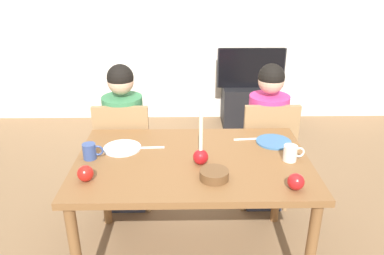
# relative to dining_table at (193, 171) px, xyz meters

# --- Properties ---
(back_wall) EXTENTS (6.40, 0.10, 2.60)m
(back_wall) POSITION_rel_dining_table_xyz_m (0.00, 2.60, 0.63)
(back_wall) COLOR silver
(back_wall) RESTS_ON ground
(dining_table) EXTENTS (1.40, 0.90, 0.75)m
(dining_table) POSITION_rel_dining_table_xyz_m (0.00, 0.00, 0.00)
(dining_table) COLOR brown
(dining_table) RESTS_ON ground
(chair_left) EXTENTS (0.40, 0.40, 0.90)m
(chair_left) POSITION_rel_dining_table_xyz_m (-0.51, 0.61, -0.15)
(chair_left) COLOR #99754C
(chair_left) RESTS_ON ground
(chair_right) EXTENTS (0.40, 0.40, 0.90)m
(chair_right) POSITION_rel_dining_table_xyz_m (0.58, 0.61, -0.15)
(chair_right) COLOR #99754C
(chair_right) RESTS_ON ground
(person_left_child) EXTENTS (0.30, 0.30, 1.17)m
(person_left_child) POSITION_rel_dining_table_xyz_m (-0.51, 0.64, -0.10)
(person_left_child) COLOR #33384C
(person_left_child) RESTS_ON ground
(person_right_child) EXTENTS (0.30, 0.30, 1.17)m
(person_right_child) POSITION_rel_dining_table_xyz_m (0.58, 0.64, -0.10)
(person_right_child) COLOR #33384C
(person_right_child) RESTS_ON ground
(tv_stand) EXTENTS (0.64, 0.40, 0.48)m
(tv_stand) POSITION_rel_dining_table_xyz_m (0.73, 2.30, -0.43)
(tv_stand) COLOR black
(tv_stand) RESTS_ON ground
(tv) EXTENTS (0.79, 0.05, 0.46)m
(tv) POSITION_rel_dining_table_xyz_m (0.73, 2.30, 0.04)
(tv) COLOR black
(tv) RESTS_ON tv_stand
(candle_centerpiece) EXTENTS (0.09, 0.09, 0.33)m
(candle_centerpiece) POSITION_rel_dining_table_xyz_m (0.05, -0.06, 0.15)
(candle_centerpiece) COLOR red
(candle_centerpiece) RESTS_ON dining_table
(plate_left) EXTENTS (0.24, 0.24, 0.01)m
(plate_left) POSITION_rel_dining_table_xyz_m (-0.44, 0.14, 0.09)
(plate_left) COLOR silver
(plate_left) RESTS_ON dining_table
(plate_right) EXTENTS (0.23, 0.23, 0.01)m
(plate_right) POSITION_rel_dining_table_xyz_m (0.54, 0.22, 0.09)
(plate_right) COLOR teal
(plate_right) RESTS_ON dining_table
(mug_left) EXTENTS (0.12, 0.08, 0.10)m
(mug_left) POSITION_rel_dining_table_xyz_m (-0.61, 0.02, 0.13)
(mug_left) COLOR #33477F
(mug_left) RESTS_ON dining_table
(mug_right) EXTENTS (0.13, 0.08, 0.10)m
(mug_right) POSITION_rel_dining_table_xyz_m (0.58, -0.03, 0.13)
(mug_right) COLOR silver
(mug_right) RESTS_ON dining_table
(fork_left) EXTENTS (0.18, 0.02, 0.01)m
(fork_left) POSITION_rel_dining_table_xyz_m (-0.27, 0.15, 0.09)
(fork_left) COLOR silver
(fork_left) RESTS_ON dining_table
(fork_right) EXTENTS (0.18, 0.03, 0.01)m
(fork_right) POSITION_rel_dining_table_xyz_m (0.37, 0.27, 0.09)
(fork_right) COLOR silver
(fork_right) RESTS_ON dining_table
(bowl_walnuts) EXTENTS (0.16, 0.16, 0.05)m
(bowl_walnuts) POSITION_rel_dining_table_xyz_m (0.11, -0.23, 0.11)
(bowl_walnuts) COLOR brown
(bowl_walnuts) RESTS_ON dining_table
(apple_near_candle) EXTENTS (0.09, 0.09, 0.09)m
(apple_near_candle) POSITION_rel_dining_table_xyz_m (-0.58, -0.23, 0.13)
(apple_near_candle) COLOR red
(apple_near_candle) RESTS_ON dining_table
(apple_by_left_plate) EXTENTS (0.09, 0.09, 0.09)m
(apple_by_left_plate) POSITION_rel_dining_table_xyz_m (0.53, -0.34, 0.13)
(apple_by_left_plate) COLOR #AF1719
(apple_by_left_plate) RESTS_ON dining_table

